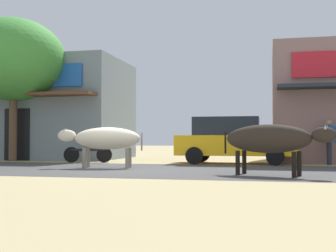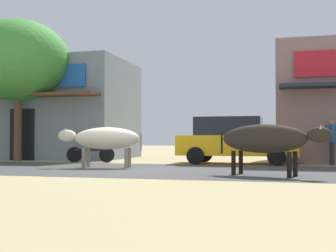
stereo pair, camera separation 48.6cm
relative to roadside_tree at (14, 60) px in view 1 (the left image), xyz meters
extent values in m
plane|color=tan|center=(5.71, -3.58, -4.01)|extent=(80.00, 80.00, 0.00)
cube|color=#434242|center=(5.71, -3.58, -4.01)|extent=(72.00, 5.57, 0.00)
cube|color=gray|center=(-0.39, 2.74, -1.84)|extent=(7.86, 4.62, 4.34)
cube|color=blue|center=(-0.39, 0.37, -0.62)|extent=(6.29, 0.10, 0.90)
cube|color=brown|center=(-0.39, -0.02, -1.40)|extent=(7.55, 0.90, 0.12)
cube|color=black|center=(-0.06, 0.40, -2.96)|extent=(1.10, 0.06, 2.10)
cylinder|color=brown|center=(0.00, 0.00, -2.66)|extent=(0.31, 0.31, 2.70)
ellipsoid|color=#419238|center=(0.00, 0.00, 0.01)|extent=(4.07, 4.07, 3.25)
cube|color=yellow|center=(8.72, 0.13, -3.36)|extent=(4.14, 1.79, 0.70)
cube|color=#1E2328|center=(8.41, 0.13, -2.69)|extent=(2.28, 1.64, 0.64)
cylinder|color=black|center=(10.06, 1.02, -3.71)|extent=(0.60, 0.18, 0.60)
cylinder|color=black|center=(10.06, -0.75, -3.71)|extent=(0.60, 0.18, 0.60)
cylinder|color=black|center=(7.37, 1.02, -3.71)|extent=(0.60, 0.18, 0.60)
cylinder|color=black|center=(7.38, -0.76, -3.71)|extent=(0.60, 0.18, 0.60)
cylinder|color=black|center=(3.93, -0.26, -3.72)|extent=(0.58, 0.19, 0.57)
cylinder|color=black|center=(2.74, -0.51, -3.72)|extent=(0.58, 0.19, 0.57)
cylinder|color=black|center=(3.33, -0.39, -3.54)|extent=(1.21, 0.34, 0.10)
ellipsoid|color=#A51419|center=(3.38, -0.38, -3.32)|extent=(0.60, 0.35, 0.28)
cylinder|color=black|center=(3.87, -0.28, -3.27)|extent=(0.06, 0.06, 0.60)
ellipsoid|color=beige|center=(5.10, -3.10, -3.11)|extent=(2.08, 0.98, 0.67)
ellipsoid|color=beige|center=(3.87, -3.29, -3.03)|extent=(0.60, 0.36, 0.36)
cone|color=beige|center=(3.83, -3.39, -2.85)|extent=(0.06, 0.06, 0.12)
cone|color=beige|center=(3.80, -3.19, -2.85)|extent=(0.06, 0.06, 0.12)
cylinder|color=gray|center=(4.50, -3.44, -3.70)|extent=(0.11, 0.11, 0.61)
cylinder|color=gray|center=(4.43, -2.96, -3.70)|extent=(0.11, 0.11, 0.61)
cylinder|color=gray|center=(5.78, -3.25, -3.70)|extent=(0.11, 0.11, 0.61)
cylinder|color=gray|center=(5.71, -2.77, -3.70)|extent=(0.11, 0.11, 0.61)
cylinder|color=gray|center=(6.14, -2.95, -3.21)|extent=(0.05, 0.05, 0.53)
ellipsoid|color=#2D241D|center=(9.85, -4.83, -3.12)|extent=(2.21, 1.26, 0.69)
ellipsoid|color=#2D241D|center=(11.09, -5.25, -3.03)|extent=(0.62, 0.44, 0.36)
cone|color=beige|center=(11.17, -5.17, -2.85)|extent=(0.06, 0.06, 0.12)
cone|color=beige|center=(11.11, -5.36, -2.85)|extent=(0.06, 0.06, 0.12)
cylinder|color=black|center=(10.57, -4.85, -3.71)|extent=(0.11, 0.11, 0.59)
cylinder|color=black|center=(10.43, -5.26, -3.71)|extent=(0.11, 0.11, 0.59)
cylinder|color=black|center=(9.26, -4.41, -3.71)|extent=(0.11, 0.11, 0.59)
cylinder|color=black|center=(9.12, -4.82, -3.71)|extent=(0.11, 0.11, 0.59)
cylinder|color=black|center=(8.79, -4.48, -3.22)|extent=(0.05, 0.05, 0.55)
cylinder|color=#262633|center=(11.85, 0.16, -3.62)|extent=(0.14, 0.14, 0.77)
cylinder|color=#262633|center=(11.85, -0.02, -3.62)|extent=(0.14, 0.14, 0.77)
cube|color=#265999|center=(11.85, 0.07, -2.96)|extent=(0.48, 0.45, 0.55)
sphere|color=tan|center=(11.85, 0.07, -2.59)|extent=(0.21, 0.21, 0.21)
cylinder|color=#265999|center=(11.85, 0.33, -2.94)|extent=(0.09, 0.09, 0.49)
cylinder|color=#265999|center=(11.85, -0.19, -2.94)|extent=(0.09, 0.09, 0.49)
camera|label=1|loc=(9.89, -15.91, -3.11)|focal=47.99mm
camera|label=2|loc=(10.36, -15.80, -3.11)|focal=47.99mm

